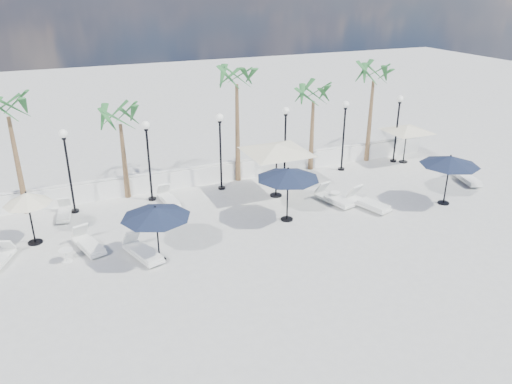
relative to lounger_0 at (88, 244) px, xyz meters
name	(u,v)px	position (x,y,z in m)	size (l,w,h in m)	color
ground	(277,247)	(6.79, -2.70, -0.25)	(100.00, 100.00, 0.00)	#ADACA7
balustrade	(215,174)	(6.79, 4.80, 0.22)	(26.00, 0.30, 1.01)	white
lamppost_1	(67,160)	(-0.21, 3.80, 2.24)	(0.36, 0.36, 3.84)	black
lamppost_2	(148,150)	(3.29, 3.80, 2.24)	(0.36, 0.36, 3.84)	black
lamppost_3	(220,141)	(6.79, 3.80, 2.24)	(0.36, 0.36, 3.84)	black
lamppost_4	(285,133)	(10.29, 3.80, 2.24)	(0.36, 0.36, 3.84)	black
lamppost_5	(344,126)	(13.79, 3.80, 2.24)	(0.36, 0.36, 3.84)	black
lamppost_6	(398,119)	(17.29, 3.80, 2.24)	(0.36, 0.36, 3.84)	black
palm_0	(8,114)	(-2.21, 4.60, 4.29)	(2.60, 2.60, 5.50)	brown
palm_1	(120,121)	(2.29, 4.60, 3.51)	(2.60, 2.60, 4.70)	brown
palm_2	(237,82)	(7.99, 4.60, 4.87)	(2.60, 2.60, 6.10)	brown
palm_3	(313,98)	(12.29, 4.60, 3.70)	(2.60, 2.60, 4.90)	brown
palm_4	(374,78)	(15.99, 4.60, 4.48)	(2.60, 2.60, 5.70)	brown
lounger_0	(88,244)	(0.00, 0.00, 0.00)	(1.16, 2.07, 0.74)	white
lounger_1	(64,213)	(-0.69, 3.42, -0.04)	(0.74, 1.73, 0.63)	white
lounger_2	(0,259)	(-3.10, 0.16, -0.04)	(1.11, 1.71, 0.61)	white
lounger_3	(143,251)	(1.82, -1.44, 0.01)	(1.29, 2.18, 0.78)	white
lounger_4	(169,199)	(3.92, 3.11, -0.02)	(0.76, 1.87, 0.68)	white
lounger_5	(368,203)	(12.20, -1.01, 0.02)	(1.29, 2.25, 0.80)	white
lounger_6	(334,198)	(11.04, 0.07, 0.01)	(1.15, 2.14, 0.77)	white
lounger_7	(467,177)	(18.79, -0.29, 0.01)	(1.17, 2.14, 0.77)	white
side_table_1	(66,255)	(-0.85, -0.66, 0.06)	(0.52, 0.52, 0.50)	white
side_table_2	(335,196)	(11.22, 0.25, 0.03)	(0.47, 0.47, 0.46)	white
parasol_navy_left	(156,213)	(2.33, -1.93, 1.73)	(2.55, 2.55, 2.25)	black
parasol_navy_mid	(288,174)	(8.23, -0.66, 1.89)	(2.71, 2.71, 2.43)	black
parasol_navy_right	(450,161)	(15.76, -1.97, 1.87)	(2.68, 2.68, 2.41)	black
parasol_cream_sq_a	(277,144)	(8.91, 1.92, 2.37)	(5.76, 5.76, 2.83)	black
parasol_cream_sq_b	(407,126)	(17.76, 3.50, 1.91)	(4.66, 4.66, 2.34)	black
parasol_cream_small	(27,199)	(-1.91, 1.37, 1.66)	(1.81, 1.81, 2.23)	black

